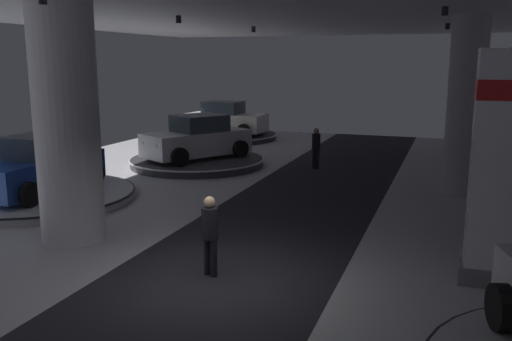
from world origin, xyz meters
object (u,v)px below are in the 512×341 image
column_left (67,123)px  display_car_deep_left (226,119)px  display_platform_deep_left (226,136)px  visitor_walking_near (210,231)px  brand_sign_pylon (503,167)px  display_car_mid_left (38,167)px  display_platform_far_left (197,161)px  display_car_far_left (197,139)px  visitor_walking_far (316,146)px  column_right (466,106)px  display_platform_mid_left (39,196)px

column_left → display_car_deep_left: 17.03m
display_platform_deep_left → visitor_walking_near: size_ratio=3.41×
brand_sign_pylon → display_car_mid_left: size_ratio=1.02×
display_platform_far_left → display_car_mid_left: bearing=-107.2°
column_left → brand_sign_pylon: column_left is taller
display_car_deep_left → display_car_far_left: size_ratio=0.94×
visitor_walking_near → visitor_walking_far: size_ratio=1.00×
display_platform_far_left → column_right: bearing=-7.8°
display_car_far_left → column_left: bearing=-82.0°
display_platform_mid_left → visitor_walking_near: 8.17m
column_left → display_platform_far_left: bearing=98.1°
display_platform_deep_left → display_car_deep_left: 0.89m
display_car_mid_left → visitor_walking_near: size_ratio=2.68×
visitor_walking_near → display_platform_mid_left: bearing=153.8°
column_right → brand_sign_pylon: (0.58, -7.41, -0.51)m
display_platform_far_left → display_platform_deep_left: bearing=104.1°
display_platform_mid_left → display_car_mid_left: 0.87m
display_platform_far_left → display_car_far_left: bearing=60.0°
display_platform_mid_left → visitor_walking_near: bearing=-26.2°
display_car_far_left → display_platform_mid_left: display_car_far_left is taller
column_right → display_platform_deep_left: 14.81m
display_platform_deep_left → visitor_walking_far: visitor_walking_far is taller
display_platform_deep_left → display_platform_far_left: (1.85, -7.35, 0.01)m
display_car_far_left → display_platform_mid_left: bearing=-107.2°
column_left → display_platform_far_left: 9.72m
column_right → display_car_far_left: column_right is taller
display_car_deep_left → display_platform_far_left: display_car_deep_left is taller
display_platform_far_left → display_platform_mid_left: (-2.04, -6.61, -0.03)m
column_left → display_platform_deep_left: size_ratio=1.01×
display_car_far_left → display_platform_mid_left: (-2.05, -6.64, -0.93)m
column_right → display_car_mid_left: (-11.88, -5.23, -1.74)m
display_platform_far_left → display_car_deep_left: bearing=104.4°
column_left → brand_sign_pylon: bearing=3.2°
column_right → display_platform_deep_left: (-11.70, 8.71, -2.59)m
display_platform_deep_left → display_car_mid_left: bearing=-90.8°
display_car_mid_left → visitor_walking_far: (6.66, 7.51, -0.11)m
display_car_deep_left → column_right: bearing=-36.6°
display_car_far_left → display_platform_far_left: bearing=-120.0°
display_car_deep_left → display_platform_mid_left: 14.00m
display_platform_deep_left → display_platform_far_left: bearing=-75.9°
column_right → display_platform_far_left: column_right is taller
display_platform_deep_left → display_car_far_left: size_ratio=1.20×
display_platform_far_left → display_car_far_left: (0.02, 0.03, 0.90)m
brand_sign_pylon → display_car_mid_left: bearing=170.0°
display_car_deep_left → visitor_walking_far: bearing=-44.6°
column_right → display_car_far_left: size_ratio=1.21×
display_platform_mid_left → visitor_walking_near: visitor_walking_near is taller
display_car_deep_left → display_car_mid_left: (-0.15, -13.93, -0.04)m
column_left → display_car_deep_left: column_left is taller
display_platform_deep_left → display_car_far_left: bearing=-75.7°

